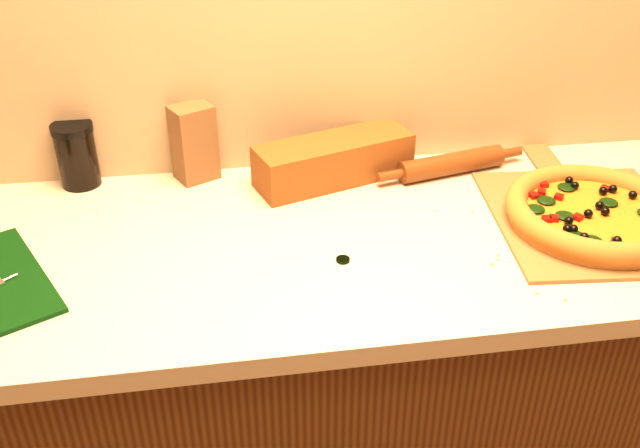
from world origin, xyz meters
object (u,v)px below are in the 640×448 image
Objects in this scene: pizza_peel at (584,215)px; dark_jar at (77,155)px; rolling_pin at (451,164)px; pizza at (595,213)px.

dark_jar reaches higher than pizza_peel.
pizza_peel is 0.32m from rolling_pin.
pizza_peel is 0.05m from pizza.
rolling_pin is at bearing 128.98° from pizza.
pizza is 0.97× the size of rolling_pin.
dark_jar reaches higher than rolling_pin.
dark_jar is (-1.06, 0.35, 0.04)m from pizza.
rolling_pin is at bearing -5.44° from dark_jar.
pizza_peel is at bearing 87.62° from pizza.
pizza is 2.46× the size of dark_jar.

